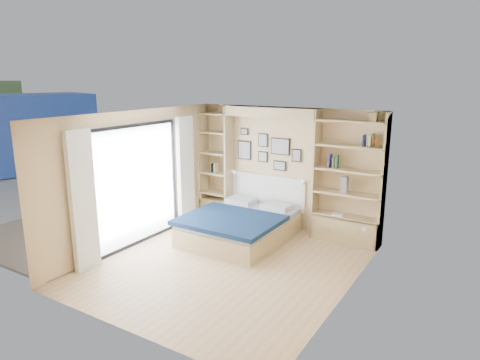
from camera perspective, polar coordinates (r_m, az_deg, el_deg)
The scene contains 8 objects.
ground at distance 7.32m, azimuth -1.74°, elevation -11.28°, with size 4.50×4.50×0.00m, color tan.
room_shell at distance 8.38m, azimuth 1.71°, elevation -0.23°, with size 4.50×4.50×4.50m.
bed at distance 8.34m, azimuth 0.02°, elevation -6.02°, with size 1.77×2.18×1.07m.
photo_gallery at distance 8.91m, azimuth 3.62°, elevation 4.04°, with size 1.48×0.02×0.82m.
reading_lamps at distance 8.74m, azimuth 3.77°, elevation 0.49°, with size 1.92×0.12×0.15m.
shelf_decor at distance 8.16m, azimuth 12.56°, elevation 3.33°, with size 3.54×0.23×2.03m.
deck at distance 9.64m, azimuth -20.04°, elevation -5.90°, with size 3.20×4.00×0.05m, color #6A5B4E.
deck_chair at distance 9.60m, azimuth -12.30°, elevation -3.32°, with size 0.66×0.81×0.71m.
Camera 1 is at (3.66, -5.54, 3.07)m, focal length 32.00 mm.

